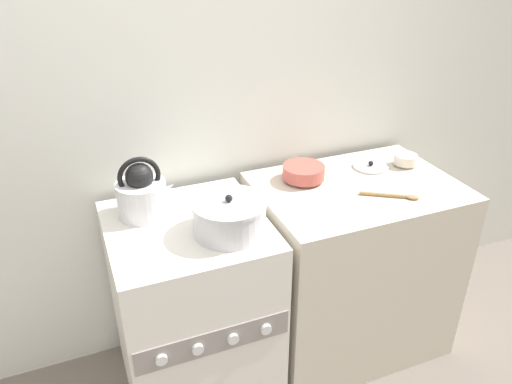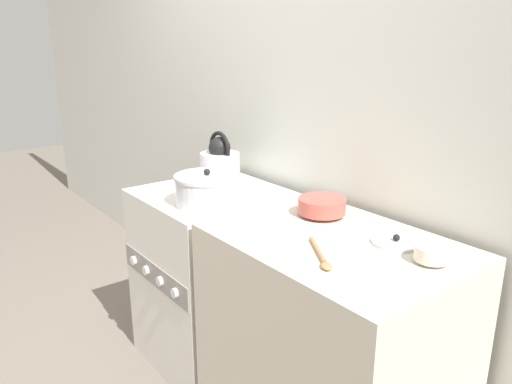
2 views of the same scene
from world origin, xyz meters
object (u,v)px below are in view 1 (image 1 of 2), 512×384
(kettle, at_px, (142,193))
(small_ceramic_bowl, at_px, (405,159))
(loose_pot_lid, at_px, (371,166))
(stove, at_px, (193,310))
(cooking_pot, at_px, (229,217))
(enamel_bowl, at_px, (304,172))

(kettle, distance_m, small_ceramic_bowl, 1.25)
(loose_pot_lid, bearing_deg, stove, -171.51)
(stove, bearing_deg, small_ceramic_bowl, 5.09)
(cooking_pot, distance_m, loose_pot_lid, 0.84)
(cooking_pot, relative_size, loose_pot_lid, 1.69)
(cooking_pot, xyz_separation_m, loose_pot_lid, (0.80, 0.25, -0.04))
(stove, bearing_deg, enamel_bowl, 13.49)
(kettle, relative_size, loose_pot_lid, 1.52)
(stove, relative_size, kettle, 3.43)
(kettle, relative_size, enamel_bowl, 1.35)
(small_ceramic_bowl, bearing_deg, loose_pot_lid, 165.60)
(kettle, bearing_deg, enamel_bowl, -0.05)
(small_ceramic_bowl, bearing_deg, cooking_pot, -167.62)
(cooking_pot, bearing_deg, kettle, 137.78)
(enamel_bowl, bearing_deg, stove, -166.51)
(enamel_bowl, relative_size, small_ceramic_bowl, 1.74)
(cooking_pot, height_order, loose_pot_lid, cooking_pot)
(cooking_pot, distance_m, enamel_bowl, 0.51)
(enamel_bowl, relative_size, loose_pot_lid, 1.13)
(loose_pot_lid, bearing_deg, kettle, -179.99)
(enamel_bowl, height_order, small_ceramic_bowl, enamel_bowl)
(kettle, relative_size, small_ceramic_bowl, 2.35)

